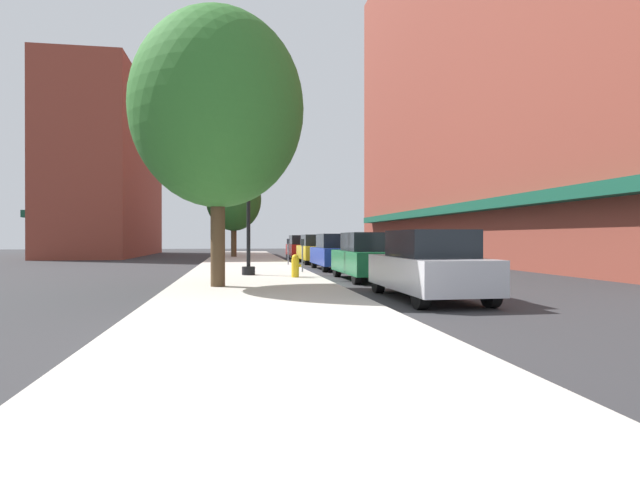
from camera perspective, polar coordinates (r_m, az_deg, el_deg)
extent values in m
plane|color=#2D2D30|center=(26.13, 0.75, -3.00)|extent=(90.00, 90.00, 0.00)
cube|color=#B7B2A8|center=(26.74, -8.11, -2.80)|extent=(4.80, 50.00, 0.12)
cube|color=brown|center=(35.20, 18.40, 18.08)|extent=(6.00, 40.00, 24.53)
cube|color=#144C38|center=(32.13, 13.07, 3.13)|extent=(0.90, 34.00, 0.50)
cube|color=brown|center=(46.25, -22.42, 7.14)|extent=(6.00, 18.00, 14.09)
cube|color=#144C38|center=(46.82, -26.41, 2.21)|extent=(0.90, 15.30, 0.50)
cylinder|color=black|center=(18.99, -7.94, -3.40)|extent=(0.48, 0.48, 0.30)
cylinder|color=black|center=(19.02, -7.95, 4.90)|extent=(0.14, 0.14, 5.20)
sphere|color=silver|center=(19.44, -7.95, 13.09)|extent=(0.44, 0.44, 0.44)
cylinder|color=gold|center=(17.68, -2.76, -3.15)|extent=(0.26, 0.26, 0.62)
sphere|color=gold|center=(17.66, -2.76, -1.98)|extent=(0.24, 0.24, 0.24)
cylinder|color=gold|center=(17.69, -2.31, -2.86)|extent=(0.12, 0.10, 0.10)
cylinder|color=slate|center=(26.02, -3.55, -1.59)|extent=(0.06, 0.06, 1.05)
cube|color=#33383D|center=(26.01, -3.55, -0.15)|extent=(0.14, 0.09, 0.26)
cylinder|color=slate|center=(20.36, -1.97, -2.10)|extent=(0.06, 0.06, 1.05)
cube|color=#33383D|center=(20.35, -1.97, -0.25)|extent=(0.14, 0.09, 0.26)
cylinder|color=#4C3823|center=(37.57, -9.55, 0.20)|extent=(0.40, 0.40, 2.66)
ellipsoid|color=#235B23|center=(37.67, -9.55, 4.48)|extent=(3.96, 3.96, 4.55)
cylinder|color=#4C3823|center=(14.61, -11.27, 1.13)|extent=(0.40, 0.40, 3.17)
ellipsoid|color=#2D6B28|center=(15.05, -11.28, 14.11)|extent=(4.80, 4.80, 5.52)
cylinder|color=black|center=(13.86, 6.47, -4.54)|extent=(0.22, 0.64, 0.64)
cylinder|color=black|center=(14.36, 12.49, -4.38)|extent=(0.22, 0.64, 0.64)
cylinder|color=black|center=(10.83, 11.08, -5.89)|extent=(0.22, 0.64, 0.64)
cylinder|color=black|center=(11.46, 18.45, -5.56)|extent=(0.22, 0.64, 0.64)
cube|color=#B2B2BA|center=(12.57, 11.89, -3.58)|extent=(1.80, 4.30, 0.76)
cube|color=black|center=(12.40, 12.14, -0.39)|extent=(1.56, 2.20, 0.64)
cylinder|color=black|center=(19.41, 1.90, -3.17)|extent=(0.22, 0.64, 0.64)
cylinder|color=black|center=(19.77, 6.35, -3.11)|extent=(0.22, 0.64, 0.64)
cylinder|color=black|center=(16.29, 4.07, -3.83)|extent=(0.22, 0.64, 0.64)
cylinder|color=black|center=(16.71, 9.30, -3.73)|extent=(0.22, 0.64, 0.64)
cube|color=#196638|center=(18.01, 5.32, -2.42)|extent=(1.80, 4.30, 0.76)
cube|color=black|center=(17.84, 5.44, -0.20)|extent=(1.56, 2.20, 0.64)
cylinder|color=black|center=(25.18, -0.68, -2.39)|extent=(0.22, 0.64, 0.64)
cylinder|color=black|center=(25.46, 2.80, -2.36)|extent=(0.22, 0.64, 0.64)
cylinder|color=black|center=(22.03, 0.56, -2.77)|extent=(0.22, 0.64, 0.64)
cylinder|color=black|center=(22.35, 4.51, -2.72)|extent=(0.22, 0.64, 0.64)
cube|color=#1E389E|center=(23.73, 1.76, -1.78)|extent=(1.80, 4.30, 0.76)
cube|color=black|center=(23.57, 1.83, -0.09)|extent=(1.56, 2.20, 0.64)
cylinder|color=black|center=(31.05, -2.30, -1.89)|extent=(0.22, 0.64, 0.64)
cylinder|color=black|center=(31.27, 0.54, -1.88)|extent=(0.22, 0.64, 0.64)
cylinder|color=black|center=(27.88, -1.51, -2.13)|extent=(0.22, 0.64, 0.64)
cylinder|color=black|center=(28.13, 1.65, -2.11)|extent=(0.22, 0.64, 0.64)
cube|color=gold|center=(29.56, -0.42, -1.38)|extent=(1.80, 4.30, 0.76)
cube|color=black|center=(29.40, -0.38, -0.02)|extent=(1.56, 2.20, 0.64)
cylinder|color=black|center=(38.03, -3.57, -1.50)|extent=(0.22, 0.64, 0.64)
cylinder|color=black|center=(38.22, -1.24, -1.49)|extent=(0.22, 0.64, 0.64)
cylinder|color=black|center=(34.85, -3.06, -1.66)|extent=(0.22, 0.64, 0.64)
cylinder|color=black|center=(35.05, -0.52, -1.65)|extent=(0.22, 0.64, 0.64)
cube|color=red|center=(36.52, -2.11, -1.07)|extent=(1.80, 4.30, 0.76)
cube|color=black|center=(36.36, -2.08, 0.03)|extent=(1.56, 2.20, 0.64)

